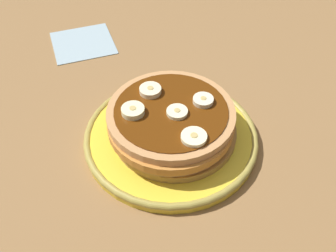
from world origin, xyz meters
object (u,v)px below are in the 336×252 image
object	(u,v)px
banana_slice_2	(191,137)
pancake_stack	(169,123)
banana_slice_3	(147,91)
napkin	(81,43)
plate	(168,136)
banana_slice_1	(130,111)
banana_slice_0	(174,112)
banana_slice_4	(200,101)

from	to	relation	value
banana_slice_2	pancake_stack	bearing A→B (deg)	28.50
pancake_stack	banana_slice_3	distance (cm)	5.44
pancake_stack	napkin	size ratio (longest dim) A/B	1.63
plate	banana_slice_1	world-z (taller)	banana_slice_1
banana_slice_0	banana_slice_3	bearing A→B (deg)	41.41
banana_slice_1	banana_slice_4	bearing A→B (deg)	-76.51
plate	banana_slice_2	world-z (taller)	banana_slice_2
banana_slice_2	napkin	size ratio (longest dim) A/B	0.29
banana_slice_4	napkin	xyz separation A→B (cm)	(22.93, 20.91, -6.17)
plate	banana_slice_3	distance (cm)	7.05
banana_slice_4	banana_slice_2	bearing A→B (deg)	167.39
banana_slice_1	banana_slice_2	size ratio (longest dim) A/B	0.95
pancake_stack	napkin	world-z (taller)	pancake_stack
pancake_stack	banana_slice_0	size ratio (longest dim) A/B	6.45
banana_slice_0	banana_slice_3	distance (cm)	5.50
pancake_stack	napkin	xyz separation A→B (cm)	(24.69, 16.81, -3.57)
plate	banana_slice_4	distance (cm)	7.07
banana_slice_3	banana_slice_4	world-z (taller)	same
banana_slice_0	banana_slice_2	distance (cm)	4.82
banana_slice_0	banana_slice_4	distance (cm)	4.13
plate	banana_slice_3	xyz separation A→B (cm)	(3.41, 2.85, 5.48)
banana_slice_4	banana_slice_3	bearing A→B (deg)	75.03
banana_slice_0	banana_slice_2	bearing A→B (deg)	-155.37
banana_slice_0	banana_slice_2	xyz separation A→B (cm)	(-4.38, -2.01, 0.00)
pancake_stack	banana_slice_3	bearing A→B (deg)	39.48
banana_slice_2	banana_slice_1	bearing A→B (deg)	60.34
plate	banana_slice_1	size ratio (longest dim) A/B	8.01
pancake_stack	banana_slice_2	xyz separation A→B (cm)	(-4.84, -2.63, 2.53)
banana_slice_1	banana_slice_4	world-z (taller)	banana_slice_1
banana_slice_1	napkin	bearing A→B (deg)	25.00
banana_slice_1	banana_slice_3	xyz separation A→B (cm)	(4.11, -2.07, -0.04)
plate	banana_slice_4	world-z (taller)	banana_slice_4
banana_slice_1	plate	bearing A→B (deg)	-81.89
banana_slice_2	banana_slice_4	xyz separation A→B (cm)	(6.60, -1.48, 0.07)
banana_slice_4	napkin	world-z (taller)	banana_slice_4
napkin	banana_slice_0	bearing A→B (deg)	-145.28
banana_slice_2	banana_slice_3	xyz separation A→B (cm)	(8.50, 5.65, 0.12)
plate	banana_slice_0	xyz separation A→B (cm)	(-0.72, -0.79, 5.35)
banana_slice_1	banana_slice_3	world-z (taller)	same
plate	banana_slice_0	world-z (taller)	banana_slice_0
pancake_stack	banana_slice_3	xyz separation A→B (cm)	(3.67, 3.02, 2.65)
banana_slice_0	napkin	distance (cm)	31.20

